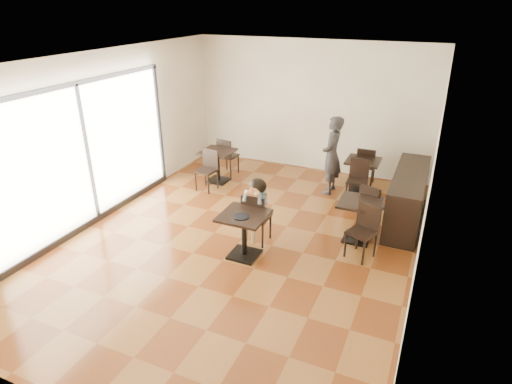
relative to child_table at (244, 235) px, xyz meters
The scene contains 23 objects.
floor 0.69m from the child_table, 119.15° to the left, with size 6.00×8.00×0.01m, color brown.
ceiling 2.85m from the child_table, 119.15° to the left, with size 6.00×8.00×0.01m, color white.
wall_back 4.66m from the child_table, 93.48° to the left, with size 6.00×0.01×3.20m, color white.
wall_front 3.72m from the child_table, 94.45° to the right, with size 6.00×0.01×3.20m, color white.
wall_left 3.52m from the child_table, behind, with size 0.01×8.00×3.20m, color white.
wall_right 3.02m from the child_table, 10.19° to the left, with size 0.01×8.00×3.20m, color white.
storefront_window 3.39m from the child_table, behind, with size 0.04×4.50×2.60m, color white.
child_table is the anchor object (origin of this frame).
child_chair 0.56m from the child_table, 90.00° to the left, with size 0.43×0.43×0.97m, color black, non-canonical shape.
child 0.59m from the child_table, 90.00° to the left, with size 0.43×0.61×1.21m, color slate, non-canonical shape.
plate 0.42m from the child_table, 90.00° to the right, with size 0.27×0.27×0.02m, color black.
pizza_slice 0.74m from the child_table, 90.00° to the left, with size 0.28×0.22×0.07m, color tan, non-canonical shape.
adult_patron 3.30m from the child_table, 78.71° to the left, with size 0.64×0.42×1.76m, color #353439.
cafe_table_mid 2.12m from the child_table, 38.53° to the left, with size 0.73×0.73×0.77m, color black, non-canonical shape.
cafe_table_left 3.37m from the child_table, 125.96° to the left, with size 0.73×0.73×0.77m, color black, non-canonical shape.
cafe_table_back 3.74m from the child_table, 69.80° to the left, with size 0.73×0.73×0.77m, color black, non-canonical shape.
chair_mid_a 2.61m from the child_table, 45.85° to the left, with size 0.42×0.42×0.93m, color black, non-canonical shape.
chair_mid_b 1.98m from the child_table, 23.02° to the left, with size 0.42×0.42×0.93m, color black, non-canonical shape.
chair_left_a 3.83m from the child_table, 121.13° to the left, with size 0.42×0.42×0.93m, color black, non-canonical shape.
chair_left_b 2.95m from the child_table, 132.25° to the left, with size 0.42×0.42×0.93m, color black, non-canonical shape.
chair_back_a 4.19m from the child_table, 72.08° to the left, with size 0.42×0.42×0.92m, color black, non-canonical shape.
chair_back_b 3.23m from the child_table, 66.43° to the left, with size 0.42×0.42×0.92m, color black, non-canonical shape.
service_counter 3.44m from the child_table, 46.33° to the left, with size 0.60×2.40×1.00m, color black.
Camera 1 is at (2.99, -6.14, 4.06)m, focal length 30.00 mm.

